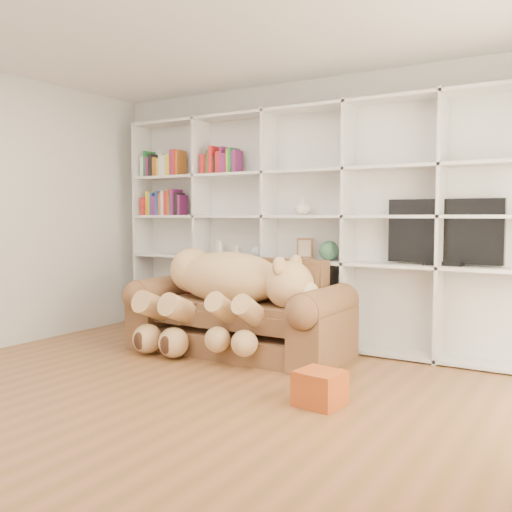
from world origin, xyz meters
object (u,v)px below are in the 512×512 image
Objects in this scene: sofa at (240,317)px; teddy_bear at (224,288)px; gift_box at (320,388)px; tv at (445,233)px.

sofa is 1.26× the size of teddy_bear.
sofa reaches higher than gift_box.
tv is (1.81, 0.84, 0.53)m from teddy_bear.
tv is (0.42, 1.69, 1.04)m from gift_box.
sofa is 2.11× the size of tv.
gift_box is 2.03m from tv.
teddy_bear is at bearing -155.09° from tv.
teddy_bear is (-0.06, -0.18, 0.29)m from sofa.
gift_box is 0.30× the size of tv.
sofa is 0.35m from teddy_bear.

